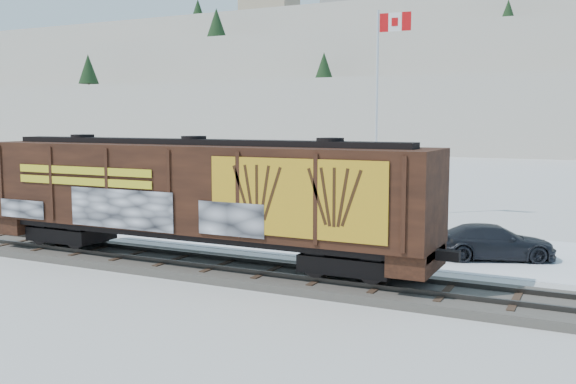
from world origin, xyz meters
The scene contains 9 objects.
ground centered at (0.00, 0.00, 0.00)m, with size 500.00×500.00×0.00m, color white.
rail_track centered at (0.00, 0.00, 0.15)m, with size 50.00×3.40×0.43m.
parking_strip centered at (0.00, 7.50, 0.01)m, with size 40.00×8.00×0.03m, color white.
hillside centered at (-0.05, 139.79, 14.37)m, with size 360.00×110.00×93.00m.
hopper_railcar centered at (-3.12, -0.01, 2.84)m, with size 17.58×3.06×4.32m.
flagpole centered at (-1.31, 15.31, 4.20)m, with size 2.30×0.90×11.40m.
car_silver centered at (-7.58, 6.71, 0.81)m, with size 1.84×4.58×1.56m, color silver.
car_white centered at (-1.13, 7.02, 0.75)m, with size 1.53×4.40×1.45m, color silver.
car_dark centered at (6.37, 6.47, 0.70)m, with size 1.89×4.65×1.35m, color #202329.
Camera 1 is at (10.09, -19.10, 5.45)m, focal length 40.00 mm.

